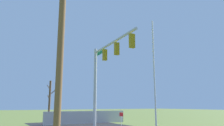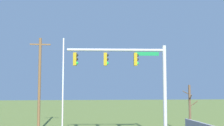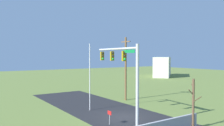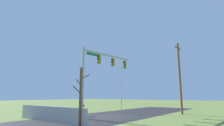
{
  "view_description": "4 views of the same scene",
  "coord_description": "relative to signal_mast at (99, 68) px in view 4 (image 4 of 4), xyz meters",
  "views": [
    {
      "loc": [
        -14.74,
        7.86,
        1.84
      ],
      "look_at": [
        -0.33,
        -0.61,
        5.13
      ],
      "focal_mm": 34.48,
      "sensor_mm": 36.0,
      "label": 1
    },
    {
      "loc": [
        -3.36,
        -21.67,
        3.85
      ],
      "look_at": [
        -0.85,
        -1.12,
        5.73
      ],
      "focal_mm": 46.04,
      "sensor_mm": 36.0,
      "label": 2
    },
    {
      "loc": [
        18.3,
        -13.72,
        6.09
      ],
      "look_at": [
        -1.0,
        -0.68,
        5.36
      ],
      "focal_mm": 37.11,
      "sensor_mm": 36.0,
      "label": 3
    },
    {
      "loc": [
        15.59,
        12.38,
        2.13
      ],
      "look_at": [
        -0.49,
        0.01,
        5.8
      ],
      "focal_mm": 29.17,
      "sensor_mm": 36.0,
      "label": 4
    }
  ],
  "objects": [
    {
      "name": "ground_plane",
      "position": [
        -1.01,
        0.67,
        -5.08
      ],
      "size": [
        160.0,
        160.0,
        0.0
      ],
      "primitive_type": "plane",
      "color": "olive"
    },
    {
      "name": "road_surface",
      "position": [
        -5.01,
        0.67,
        -5.08
      ],
      "size": [
        28.0,
        8.0,
        0.01
      ],
      "primitive_type": "cube",
      "color": "#232326",
      "rests_on": "ground_plane"
    },
    {
      "name": "sidewalk_corner",
      "position": [
        3.14,
        -0.19,
        -5.08
      ],
      "size": [
        6.0,
        6.0,
        0.01
      ],
      "primitive_type": "cube",
      "color": "#B7B5AD",
      "rests_on": "ground_plane"
    },
    {
      "name": "retaining_fence",
      "position": [
        5.22,
        -0.8,
        -4.45
      ],
      "size": [
        0.2,
        8.85,
        1.26
      ],
      "primitive_type": "cube",
      "color": "#A8A8AD",
      "rests_on": "ground_plane"
    },
    {
      "name": "signal_mast",
      "position": [
        0.0,
        0.0,
        0.0
      ],
      "size": [
        7.41,
        0.91,
        7.12
      ],
      "color": "#B2B5BA",
      "rests_on": "ground_plane"
    },
    {
      "name": "flagpole",
      "position": [
        -5.34,
        -0.74,
        -1.37
      ],
      "size": [
        0.1,
        0.1,
        7.42
      ],
      "primitive_type": "cylinder",
      "color": "silver",
      "rests_on": "ground_plane"
    },
    {
      "name": "utility_pole",
      "position": [
        -7.82,
        6.18,
        -0.61
      ],
      "size": [
        1.9,
        0.26,
        8.61
      ],
      "color": "brown",
      "rests_on": "ground_plane"
    },
    {
      "name": "bare_tree",
      "position": [
        5.38,
        3.08,
        -2.92
      ],
      "size": [
        1.27,
        1.02,
        4.2
      ],
      "color": "brown",
      "rests_on": "ground_plane"
    },
    {
      "name": "open_sign",
      "position": [
        0.43,
        -1.92,
        -4.18
      ],
      "size": [
        0.56,
        0.04,
        1.22
      ],
      "color": "silver",
      "rests_on": "ground_plane"
    }
  ]
}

